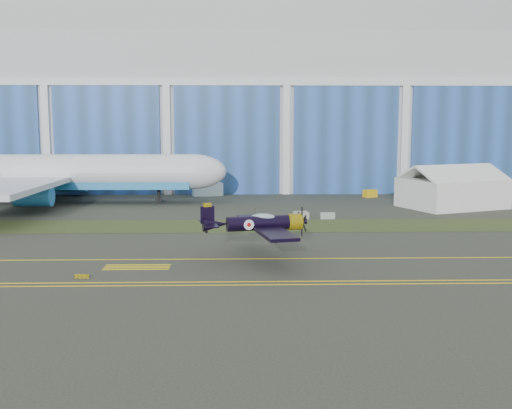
{
  "coord_description": "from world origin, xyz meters",
  "views": [
    {
      "loc": [
        -8.51,
        -61.78,
        12.94
      ],
      "look_at": [
        -6.81,
        3.74,
        4.16
      ],
      "focal_mm": 42.0,
      "sensor_mm": 36.0,
      "label": 1
    }
  ],
  "objects_px": {
    "jetliner": "(46,133)",
    "shipping_container": "(208,189)",
    "tug": "(370,193)",
    "warbird": "(258,223)",
    "tent": "(452,186)"
  },
  "relations": [
    {
      "from": "shipping_container",
      "to": "tug",
      "type": "bearing_deg",
      "value": -20.98
    },
    {
      "from": "warbird",
      "to": "jetliner",
      "type": "xyz_separation_m",
      "value": [
        -33.52,
        42.65,
        7.92
      ]
    },
    {
      "from": "warbird",
      "to": "tent",
      "type": "xyz_separation_m",
      "value": [
        31.47,
        35.81,
        -0.16
      ]
    },
    {
      "from": "warbird",
      "to": "shipping_container",
      "type": "bearing_deg",
      "value": 86.28
    },
    {
      "from": "warbird",
      "to": "jetliner",
      "type": "bearing_deg",
      "value": 116.03
    },
    {
      "from": "warbird",
      "to": "jetliner",
      "type": "relative_size",
      "value": 0.24
    },
    {
      "from": "warbird",
      "to": "tent",
      "type": "bearing_deg",
      "value": 36.57
    },
    {
      "from": "jetliner",
      "to": "tent",
      "type": "bearing_deg",
      "value": -5.78
    },
    {
      "from": "tent",
      "to": "tug",
      "type": "height_order",
      "value": "tent"
    },
    {
      "from": "tent",
      "to": "shipping_container",
      "type": "distance_m",
      "value": 42.57
    },
    {
      "from": "shipping_container",
      "to": "warbird",
      "type": "bearing_deg",
      "value": -96.76
    },
    {
      "from": "tent",
      "to": "jetliner",
      "type": "bearing_deg",
      "value": 152.8
    },
    {
      "from": "warbird",
      "to": "shipping_container",
      "type": "distance_m",
      "value": 52.9
    },
    {
      "from": "jetliner",
      "to": "shipping_container",
      "type": "relative_size",
      "value": 12.38
    },
    {
      "from": "tug",
      "to": "shipping_container",
      "type": "bearing_deg",
      "value": 149.55
    }
  ]
}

